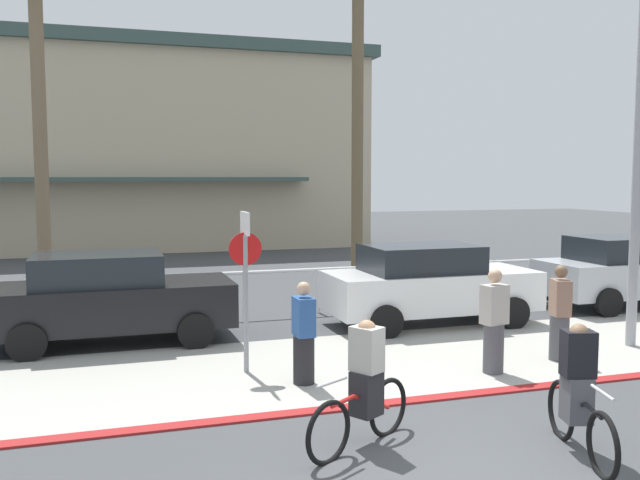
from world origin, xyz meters
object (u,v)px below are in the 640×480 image
object	(u,v)px
stop_sign_bike_lane	(245,268)
pedestrian_1	(494,326)
car_white_2	(429,284)
car_silver_3	(629,270)
pedestrian_2	(304,338)
cyclist_red_0	(364,387)
palm_tree_2	(38,47)
car_black_1	(109,297)
pedestrian_0	(560,317)
palm_tree_3	(358,38)
cyclist_black_1	(579,393)

from	to	relation	value
stop_sign_bike_lane	pedestrian_1	size ratio (longest dim) A/B	1.53
car_white_2	car_silver_3	distance (m)	5.49
car_silver_3	pedestrian_2	bearing A→B (deg)	-158.64
car_silver_3	cyclist_red_0	bearing A→B (deg)	-146.62
palm_tree_2	car_black_1	xyz separation A→B (m)	(1.54, -6.43, -5.59)
car_white_2	stop_sign_bike_lane	bearing A→B (deg)	-151.71
car_silver_3	palm_tree_2	bearing A→B (deg)	154.50
pedestrian_0	stop_sign_bike_lane	bearing A→B (deg)	169.93
car_silver_3	pedestrian_1	bearing A→B (deg)	-147.25
car_white_2	palm_tree_3	bearing A→B (deg)	81.37
cyclist_black_1	pedestrian_1	xyz separation A→B (m)	(0.80, 3.01, 0.08)
cyclist_red_0	cyclist_black_1	xyz separation A→B (m)	(2.21, -0.94, 0.00)
palm_tree_3	pedestrian_1	size ratio (longest dim) A/B	5.77
palm_tree_2	pedestrian_1	distance (m)	13.87
car_white_2	pedestrian_0	xyz separation A→B (m)	(0.79, -3.27, -0.12)
car_silver_3	cyclist_red_0	distance (m)	10.97
pedestrian_2	stop_sign_bike_lane	bearing A→B (deg)	128.70
palm_tree_2	palm_tree_3	size ratio (longest dim) A/B	0.90
palm_tree_2	car_silver_3	bearing A→B (deg)	-25.50
pedestrian_0	cyclist_red_0	bearing A→B (deg)	-151.75
car_white_2	car_silver_3	size ratio (longest dim) A/B	1.00
palm_tree_2	pedestrian_0	xyz separation A→B (m)	(8.73, -10.03, -5.71)
pedestrian_1	pedestrian_2	distance (m)	3.03
car_white_2	pedestrian_0	distance (m)	3.37
car_silver_3	pedestrian_0	xyz separation A→B (m)	(-4.68, -3.63, -0.12)
palm_tree_3	car_white_2	distance (m)	9.51
palm_tree_2	pedestrian_1	bearing A→B (deg)	-54.96
car_silver_3	pedestrian_1	world-z (taller)	car_silver_3
cyclist_black_1	pedestrian_2	distance (m)	4.05
palm_tree_3	car_silver_3	bearing A→B (deg)	-56.25
cyclist_red_0	pedestrian_2	world-z (taller)	pedestrian_2
palm_tree_3	car_black_1	bearing A→B (deg)	-138.33
cyclist_black_1	palm_tree_2	bearing A→B (deg)	115.81
stop_sign_bike_lane	pedestrian_0	distance (m)	5.33
palm_tree_3	cyclist_black_1	world-z (taller)	palm_tree_3
palm_tree_2	car_silver_3	size ratio (longest dim) A/B	1.97
stop_sign_bike_lane	car_black_1	bearing A→B (deg)	127.00
car_silver_3	cyclist_black_1	world-z (taller)	car_silver_3
cyclist_red_0	pedestrian_1	xyz separation A→B (m)	(3.01, 2.08, 0.08)
pedestrian_2	pedestrian_0	bearing A→B (deg)	-0.65
car_white_2	cyclist_black_1	size ratio (longest dim) A/B	2.48
pedestrian_1	car_white_2	bearing A→B (deg)	79.34
car_black_1	pedestrian_2	distance (m)	4.48
stop_sign_bike_lane	pedestrian_1	xyz separation A→B (m)	(3.70, -1.24, -0.91)
pedestrian_0	pedestrian_2	bearing A→B (deg)	179.35
pedestrian_2	pedestrian_1	bearing A→B (deg)	-7.13
palm_tree_3	pedestrian_0	xyz separation A→B (m)	(-0.27, -10.24, -6.51)
palm_tree_2	cyclist_red_0	size ratio (longest dim) A/B	5.44
car_white_2	cyclist_black_1	bearing A→B (deg)	-102.56
stop_sign_bike_lane	cyclist_black_1	bearing A→B (deg)	-55.73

